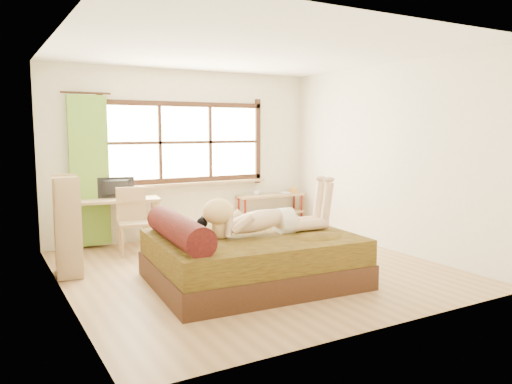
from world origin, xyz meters
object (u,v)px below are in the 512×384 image
woman (266,205)px  desk (118,205)px  bed (248,257)px  pipe_shelf (271,203)px  kitten (190,227)px  bookshelf (67,226)px  chair (132,217)px

woman → desk: woman is taller
bed → pipe_shelf: bearing=57.7°
kitten → desk: 2.34m
bed → woman: woman is taller
bookshelf → kitten: bearing=-42.4°
desk → bookshelf: bearing=-119.8°
bed → bookshelf: 2.21m
kitten → bookshelf: (-1.08, 1.22, -0.08)m
bed → bookshelf: bearing=147.1°
kitten → desk: kitten is taller
woman → bed: bearing=169.3°
bookshelf → woman: bearing=-29.0°
chair → kitten: bearing=-78.8°
bed → bookshelf: size_ratio=1.96×
kitten → pipe_shelf: 3.53m
kitten → pipe_shelf: bearing=48.0°
bed → pipe_shelf: 3.16m
kitten → bookshelf: bearing=135.7°
bed → desk: (-0.87, 2.42, 0.34)m
bed → desk: size_ratio=1.86×
desk → chair: bearing=-64.2°
bed → woman: 0.63m
pipe_shelf → desk: bearing=-176.4°
desk → pipe_shelf: 2.74m
bed → woman: size_ratio=1.50×
kitten → desk: size_ratio=0.27×
desk → bookshelf: size_ratio=1.05×
desk → pipe_shelf: (2.73, 0.12, -0.19)m
desk → chair: size_ratio=1.35×
kitten → bookshelf: size_ratio=0.28×
chair → bed: bearing=-61.3°
bed → kitten: bearing=175.7°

